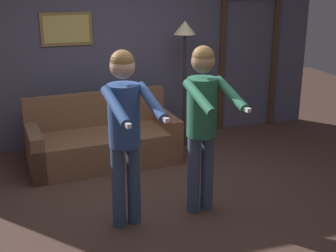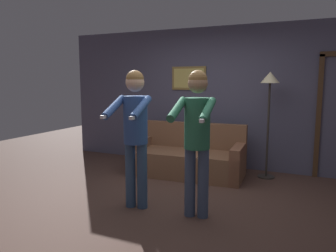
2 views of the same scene
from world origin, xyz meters
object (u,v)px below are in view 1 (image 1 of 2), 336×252
object	(u,v)px
couch	(103,142)
torchiere_lamp	(185,44)
person_standing_left	(125,123)
person_standing_right	(203,115)

from	to	relation	value
couch	torchiere_lamp	size ratio (longest dim) A/B	1.11
torchiere_lamp	person_standing_left	xyz separation A→B (m)	(-1.33, -2.06, -0.37)
couch	person_standing_right	distance (m)	1.95
torchiere_lamp	person_standing_right	xyz separation A→B (m)	(-0.53, -2.01, -0.38)
couch	person_standing_left	xyz separation A→B (m)	(-0.06, -1.67, 0.79)
torchiere_lamp	person_standing_left	bearing A→B (deg)	-122.78
person_standing_left	couch	bearing A→B (deg)	87.89
torchiere_lamp	person_standing_left	size ratio (longest dim) A/B	1.01
couch	person_standing_right	xyz separation A→B (m)	(0.74, -1.63, 0.78)
couch	person_standing_left	world-z (taller)	person_standing_left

